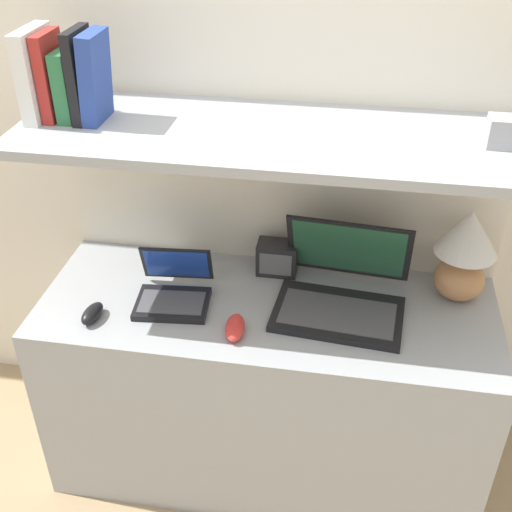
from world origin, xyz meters
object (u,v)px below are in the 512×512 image
at_px(table_lamp, 465,251).
at_px(shelf_gadget, 505,132).
at_px(book_black, 80,76).
at_px(second_mouse, 92,313).
at_px(book_red, 51,76).
at_px(book_green, 68,85).
at_px(laptop_small, 174,291).
at_px(laptop_large, 342,291).
at_px(computer_mouse, 235,328).
at_px(book_blue, 95,78).
at_px(router_box, 277,258).
at_px(book_white, 36,74).

height_order(table_lamp, shelf_gadget, shelf_gadget).
relative_size(table_lamp, book_black, 1.23).
height_order(second_mouse, book_red, book_red).
relative_size(book_red, book_green, 1.24).
bearing_deg(laptop_small, book_black, 160.51).
relative_size(book_red, book_black, 0.95).
xyz_separation_m(laptop_small, shelf_gadget, (0.89, 0.08, 0.55)).
height_order(laptop_large, computer_mouse, laptop_large).
relative_size(laptop_small, computer_mouse, 1.96).
bearing_deg(table_lamp, book_blue, -175.49).
relative_size(second_mouse, router_box, 0.82).
xyz_separation_m(second_mouse, shelf_gadget, (1.11, 0.22, 0.57)).
bearing_deg(book_green, book_black, 0.00).
xyz_separation_m(laptop_small, book_blue, (-0.20, 0.08, 0.64)).
bearing_deg(book_black, shelf_gadget, 0.00).
distance_m(laptop_small, book_white, 0.74).
bearing_deg(book_white, book_black, 0.00).
distance_m(table_lamp, computer_mouse, 0.73).
height_order(computer_mouse, book_black, book_black).
distance_m(computer_mouse, book_red, 0.87).
height_order(computer_mouse, book_blue, book_blue).
relative_size(computer_mouse, book_black, 0.50).
xyz_separation_m(table_lamp, laptop_small, (-0.87, -0.17, -0.14)).
height_order(laptop_large, book_black, book_black).
bearing_deg(book_green, book_white, 180.00).
bearing_deg(book_green, laptop_large, -1.85).
relative_size(second_mouse, book_red, 0.45).
bearing_deg(book_red, book_blue, 0.00).
relative_size(table_lamp, router_box, 2.35).
height_order(book_blue, shelf_gadget, book_blue).
bearing_deg(computer_mouse, table_lamp, 24.21).
xyz_separation_m(second_mouse, book_red, (-0.11, 0.22, 0.65)).
distance_m(table_lamp, second_mouse, 1.14).
height_order(computer_mouse, shelf_gadget, shelf_gadget).
xyz_separation_m(laptop_large, book_blue, (-0.71, 0.03, 0.62)).
distance_m(computer_mouse, book_black, 0.83).
bearing_deg(book_red, book_green, 0.00).
bearing_deg(book_black, book_white, 180.00).
bearing_deg(router_box, table_lamp, -3.76).
bearing_deg(second_mouse, book_white, 124.96).
relative_size(table_lamp, book_blue, 1.25).
relative_size(laptop_large, book_red, 1.75).
distance_m(laptop_large, shelf_gadget, 0.65).
bearing_deg(book_red, table_lamp, 4.04).
relative_size(second_mouse, shelf_gadget, 1.19).
height_order(second_mouse, book_green, book_green).
relative_size(second_mouse, book_white, 0.44).
relative_size(book_white, shelf_gadget, 2.73).
relative_size(table_lamp, book_green, 1.60).
relative_size(book_green, shelf_gadget, 2.13).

